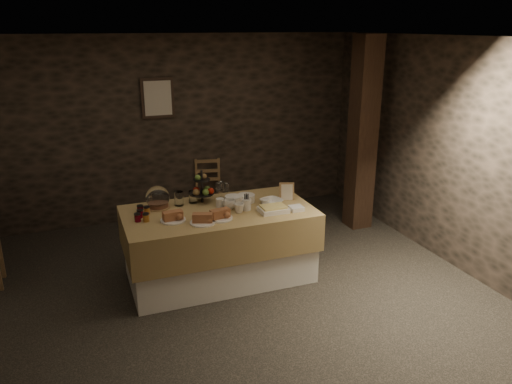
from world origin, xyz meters
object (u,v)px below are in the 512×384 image
object	(u,v)px
chair	(208,191)
timber_column	(363,135)
buffet_table	(219,239)
fruit_stand	(203,190)

from	to	relation	value
chair	timber_column	size ratio (longest dim) A/B	0.25
chair	buffet_table	bearing A→B (deg)	-90.46
chair	timber_column	bearing A→B (deg)	-20.21
timber_column	chair	bearing A→B (deg)	148.47
buffet_table	timber_column	bearing A→B (deg)	19.33
buffet_table	timber_column	distance (m)	2.54
timber_column	fruit_stand	distance (m)	2.43
buffet_table	fruit_stand	world-z (taller)	fruit_stand
timber_column	fruit_stand	size ratio (longest dim) A/B	7.00
timber_column	fruit_stand	xyz separation A→B (m)	(-2.35, -0.49, -0.35)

